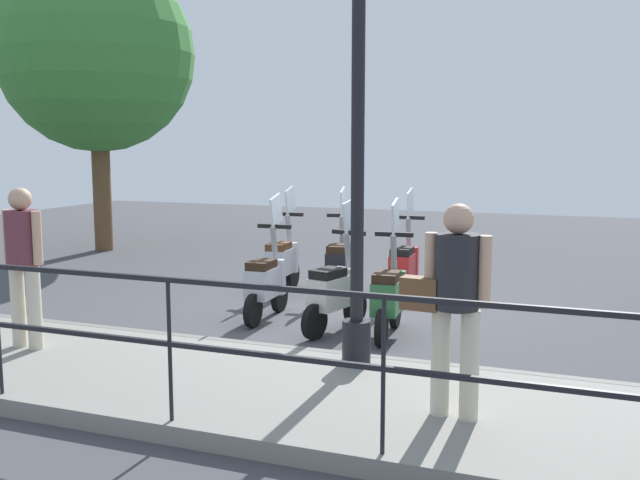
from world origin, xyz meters
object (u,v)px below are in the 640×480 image
pedestrian_with_bag (454,294)px  scooter_far_0 (404,266)px  pedestrian_distant (23,255)px  scooter_near_0 (389,295)px  scooter_near_2 (266,281)px  tree_large (96,55)px  scooter_far_2 (282,261)px  scooter_near_1 (335,291)px  lamp_post_near (358,144)px  scooter_far_1 (339,263)px

pedestrian_with_bag → scooter_far_0: 4.65m
pedestrian_distant → scooter_near_0: 3.84m
pedestrian_distant → scooter_near_2: (2.41, -1.49, -0.60)m
tree_large → scooter_far_0: tree_large is taller
scooter_near_2 → scooter_far_2: (1.47, 0.43, 0.00)m
pedestrian_with_bag → scooter_near_1: bearing=41.4°
scooter_near_0 → pedestrian_with_bag: bearing=-159.5°
pedestrian_distant → scooter_near_0: (2.18, -3.11, -0.60)m
scooter_near_0 → scooter_near_2: 1.64m
scooter_near_0 → scooter_far_2: 2.67m
scooter_near_1 → tree_large: bearing=71.6°
scooter_near_1 → scooter_far_2: 2.24m
pedestrian_with_bag → tree_large: size_ratio=0.27×
lamp_post_near → scooter_near_1: (1.48, 0.73, -1.68)m
scooter_far_1 → scooter_far_2: bearing=87.0°
scooter_far_0 → tree_large: bearing=68.7°
lamp_post_near → pedestrian_distant: lamp_post_near is taller
scooter_far_1 → scooter_far_2: (-0.11, 0.83, 0.00)m
tree_large → scooter_near_1: size_ratio=3.77×
scooter_far_0 → lamp_post_near: bearing=-175.4°
lamp_post_near → scooter_near_0: (1.50, 0.10, -1.68)m
tree_large → pedestrian_with_bag: bearing=-129.2°
pedestrian_distant → scooter_near_2: bearing=153.3°
pedestrian_distant → tree_large: size_ratio=0.27×
scooter_near_2 → scooter_far_0: bearing=-40.6°
scooter_far_2 → pedestrian_distant: bearing=162.0°
tree_large → scooter_near_2: 7.64m
lamp_post_near → scooter_far_2: (3.21, 2.15, -1.68)m
pedestrian_with_bag → scooter_far_1: 4.96m
scooter_near_1 → scooter_far_1: bearing=32.9°
pedestrian_with_bag → scooter_far_1: pedestrian_with_bag is taller
tree_large → scooter_far_1: bearing=-112.6°
pedestrian_distant → scooter_far_0: size_ratio=1.03×
scooter_near_0 → scooter_near_2: (0.23, 1.62, 0.00)m
lamp_post_near → tree_large: 9.43m
tree_large → scooter_near_1: bearing=-123.4°
scooter_far_1 → scooter_far_0: bearing=-95.9°
scooter_far_1 → tree_large: bearing=57.1°
scooter_far_1 → scooter_far_2: same height
scooter_near_0 → scooter_near_2: bearing=77.4°
pedestrian_distant → scooter_far_2: size_ratio=1.03×
scooter_far_1 → scooter_near_0: bearing=-156.3°
scooter_near_0 → scooter_far_1: 2.19m
lamp_post_near → scooter_far_2: size_ratio=2.93×
scooter_far_1 → scooter_far_2: 0.84m
tree_large → lamp_post_near: bearing=-128.6°
pedestrian_distant → tree_large: bearing=-143.0°
scooter_near_0 → scooter_far_1: bearing=29.6°
lamp_post_near → scooter_near_2: 2.96m
pedestrian_with_bag → scooter_near_1: pedestrian_with_bag is taller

